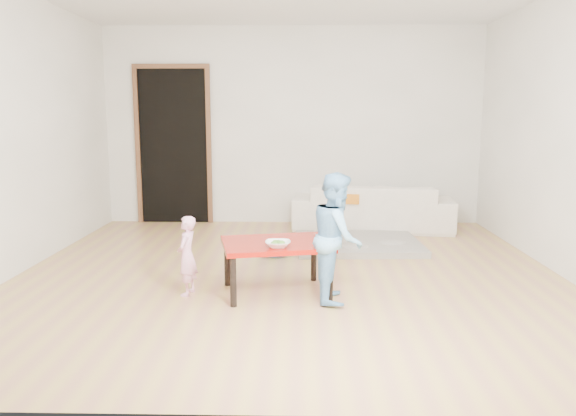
{
  "coord_description": "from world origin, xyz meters",
  "views": [
    {
      "loc": [
        0.11,
        -5.05,
        1.47
      ],
      "look_at": [
        0.0,
        -0.2,
        0.65
      ],
      "focal_mm": 35.0,
      "sensor_mm": 36.0,
      "label": 1
    }
  ],
  "objects_px": {
    "child_blue": "(337,237)",
    "basin": "(274,249)",
    "bowl": "(278,244)",
    "child_pink": "(187,256)",
    "red_table": "(276,267)",
    "sofa": "(373,207)"
  },
  "relations": [
    {
      "from": "child_blue",
      "to": "basin",
      "type": "height_order",
      "value": "child_blue"
    },
    {
      "from": "bowl",
      "to": "child_pink",
      "type": "relative_size",
      "value": 0.31
    },
    {
      "from": "bowl",
      "to": "basin",
      "type": "relative_size",
      "value": 0.48
    },
    {
      "from": "red_table",
      "to": "basin",
      "type": "distance_m",
      "value": 1.27
    },
    {
      "from": "child_blue",
      "to": "child_pink",
      "type": "bearing_deg",
      "value": 87.53
    },
    {
      "from": "red_table",
      "to": "bowl",
      "type": "relative_size",
      "value": 4.33
    },
    {
      "from": "bowl",
      "to": "basin",
      "type": "distance_m",
      "value": 1.5
    },
    {
      "from": "bowl",
      "to": "child_blue",
      "type": "xyz_separation_m",
      "value": [
        0.47,
        0.02,
        0.05
      ]
    },
    {
      "from": "red_table",
      "to": "bowl",
      "type": "height_order",
      "value": "bowl"
    },
    {
      "from": "sofa",
      "to": "red_table",
      "type": "distance_m",
      "value": 2.85
    },
    {
      "from": "red_table",
      "to": "child_pink",
      "type": "bearing_deg",
      "value": -174.94
    },
    {
      "from": "sofa",
      "to": "child_blue",
      "type": "height_order",
      "value": "child_blue"
    },
    {
      "from": "bowl",
      "to": "child_blue",
      "type": "distance_m",
      "value": 0.47
    },
    {
      "from": "red_table",
      "to": "child_pink",
      "type": "height_order",
      "value": "child_pink"
    },
    {
      "from": "child_pink",
      "to": "sofa",
      "type": "bearing_deg",
      "value": 154.04
    },
    {
      "from": "basin",
      "to": "child_pink",
      "type": "bearing_deg",
      "value": -116.12
    },
    {
      "from": "sofa",
      "to": "child_blue",
      "type": "bearing_deg",
      "value": 83.63
    },
    {
      "from": "bowl",
      "to": "sofa",
      "type": "bearing_deg",
      "value": 68.66
    },
    {
      "from": "child_pink",
      "to": "basin",
      "type": "xyz_separation_m",
      "value": [
        0.65,
        1.32,
        -0.26
      ]
    },
    {
      "from": "sofa",
      "to": "red_table",
      "type": "xyz_separation_m",
      "value": [
        -1.12,
        -2.62,
        -0.08
      ]
    },
    {
      "from": "child_pink",
      "to": "bowl",
      "type": "bearing_deg",
      "value": 89.16
    },
    {
      "from": "red_table",
      "to": "child_blue",
      "type": "bearing_deg",
      "value": -18.69
    }
  ]
}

